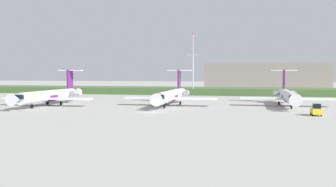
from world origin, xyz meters
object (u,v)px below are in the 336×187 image
(antenna_mast, at_px, (193,70))
(regional_jet_second, at_px, (50,95))
(baggage_tug, at_px, (316,110))
(regional_jet_third, at_px, (172,95))
(regional_jet_fourth, at_px, (288,96))

(antenna_mast, bearing_deg, regional_jet_second, -120.77)
(regional_jet_second, bearing_deg, antenna_mast, 59.23)
(baggage_tug, bearing_deg, regional_jet_second, 171.15)
(regional_jet_third, height_order, baggage_tug, regional_jet_third)
(regional_jet_third, distance_m, baggage_tug, 35.27)
(regional_jet_fourth, bearing_deg, regional_jet_third, -170.69)
(regional_jet_second, height_order, regional_jet_fourth, same)
(regional_jet_third, xyz_separation_m, antenna_mast, (-0.74, 41.50, 6.75))
(antenna_mast, height_order, baggage_tug, antenna_mast)
(regional_jet_second, height_order, antenna_mast, antenna_mast)
(regional_jet_second, bearing_deg, regional_jet_fourth, 11.14)
(regional_jet_third, xyz_separation_m, regional_jet_fourth, (28.25, 4.63, 0.00))
(regional_jet_third, bearing_deg, regional_jet_fourth, 9.31)
(regional_jet_second, xyz_separation_m, baggage_tug, (60.76, -9.46, -1.53))
(antenna_mast, bearing_deg, regional_jet_fourth, -51.83)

